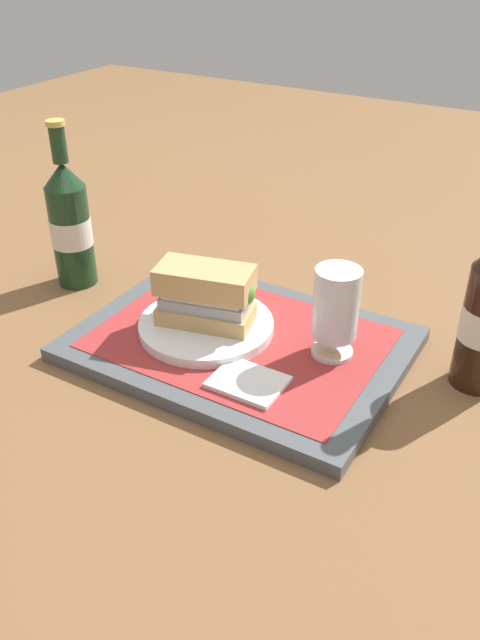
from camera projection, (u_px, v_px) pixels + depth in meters
The scene contains 8 objects.
ground_plane at pixel (240, 350), 0.91m from camera, with size 3.00×3.00×0.00m, color brown.
tray at pixel (240, 344), 0.91m from camera, with size 0.44×0.32×0.02m, color #4C5156.
placemat at pixel (240, 338), 0.90m from camera, with size 0.38×0.27×0.00m, color #9E2D2D.
plate at pixel (206, 326), 0.92m from camera, with size 0.19×0.19×0.01m, color white.
sandwich at pixel (208, 295), 0.89m from camera, with size 0.14×0.09×0.08m.
beer_glass at pixel (336, 310), 0.83m from camera, with size 0.06×0.06×0.12m.
napkin_folded at pixel (248, 382), 0.81m from camera, with size 0.09×0.07×0.01m, color white.
second_bottle at pixel (70, 223), 1.03m from camera, with size 0.07×0.07×0.27m.
Camera 1 is at (0.38, -0.65, 0.52)m, focal length 36.58 mm.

